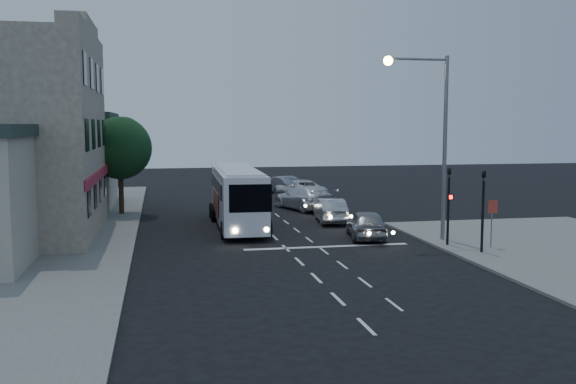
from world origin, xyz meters
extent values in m
plane|color=black|center=(0.00, 0.00, 0.00)|extent=(120.00, 120.00, 0.00)
cube|color=slate|center=(-13.00, 8.00, 0.06)|extent=(12.00, 50.00, 0.12)
cube|color=silver|center=(0.00, -10.00, 0.01)|extent=(0.12, 1.60, 0.01)
cube|color=silver|center=(0.00, -7.00, 0.01)|extent=(0.12, 1.60, 0.01)
cube|color=silver|center=(0.00, -4.00, 0.01)|extent=(0.12, 1.60, 0.01)
cube|color=silver|center=(0.00, -1.00, 0.01)|extent=(0.12, 1.60, 0.01)
cube|color=silver|center=(0.00, 2.00, 0.01)|extent=(0.12, 1.60, 0.01)
cube|color=silver|center=(0.00, 5.00, 0.01)|extent=(0.12, 1.60, 0.01)
cube|color=silver|center=(0.00, 8.00, 0.01)|extent=(0.12, 1.60, 0.01)
cube|color=silver|center=(0.00, 11.00, 0.01)|extent=(0.12, 1.60, 0.01)
cube|color=silver|center=(0.00, 14.00, 0.01)|extent=(0.12, 1.60, 0.01)
cube|color=silver|center=(0.00, 17.00, 0.01)|extent=(0.12, 1.60, 0.01)
cube|color=silver|center=(1.60, -8.00, 0.01)|extent=(0.10, 1.50, 0.01)
cube|color=silver|center=(1.60, -5.00, 0.01)|extent=(0.10, 1.50, 0.01)
cube|color=silver|center=(1.60, -2.00, 0.01)|extent=(0.10, 1.50, 0.01)
cube|color=silver|center=(1.60, 1.00, 0.01)|extent=(0.10, 1.50, 0.01)
cube|color=silver|center=(1.60, 4.00, 0.01)|extent=(0.10, 1.50, 0.01)
cube|color=silver|center=(1.60, 7.00, 0.01)|extent=(0.10, 1.50, 0.01)
cube|color=silver|center=(1.60, 10.00, 0.01)|extent=(0.10, 1.50, 0.01)
cube|color=silver|center=(1.60, 13.00, 0.01)|extent=(0.10, 1.50, 0.01)
cube|color=silver|center=(1.60, 16.00, 0.01)|extent=(0.10, 1.50, 0.01)
cube|color=silver|center=(1.60, 19.00, 0.01)|extent=(0.10, 1.50, 0.01)
cube|color=silver|center=(2.00, 2.00, 0.01)|extent=(8.00, 0.35, 0.01)
cube|color=white|center=(-1.45, 8.93, 1.78)|extent=(2.60, 11.02, 2.92)
cube|color=white|center=(-1.45, 8.93, 3.29)|extent=(2.23, 10.64, 0.16)
cube|color=black|center=(-1.45, 3.49, 2.24)|extent=(2.10, 0.17, 1.37)
cube|color=black|center=(-0.30, 9.38, 2.37)|extent=(0.30, 9.13, 0.82)
cube|color=black|center=(-2.60, 9.38, 2.37)|extent=(0.30, 9.13, 0.82)
cube|color=maroon|center=(-0.29, 9.84, 1.37)|extent=(0.17, 5.02, 1.28)
cube|color=maroon|center=(-2.61, 9.84, 1.37)|extent=(0.17, 5.02, 1.28)
cylinder|color=black|center=(-2.59, 5.09, 0.46)|extent=(0.35, 0.92, 0.91)
cylinder|color=black|center=(-0.31, 5.09, 0.46)|extent=(0.35, 0.92, 0.91)
cylinder|color=black|center=(-2.59, 11.21, 0.46)|extent=(0.35, 0.92, 0.91)
cylinder|color=black|center=(-0.31, 11.21, 0.46)|extent=(0.35, 0.92, 0.91)
cylinder|color=black|center=(-2.59, 12.76, 0.46)|extent=(0.35, 0.92, 0.91)
cylinder|color=black|center=(-0.31, 12.76, 0.46)|extent=(0.35, 0.92, 0.91)
cylinder|color=#FFF2CC|center=(-2.23, 3.43, 0.68)|extent=(0.24, 0.05, 0.24)
cylinder|color=#FFF2CC|center=(-0.68, 3.43, 0.68)|extent=(0.24, 0.05, 0.24)
imported|color=gray|center=(4.56, 3.80, 0.74)|extent=(2.47, 4.55, 1.47)
imported|color=#BEBEBE|center=(4.18, 9.45, 0.71)|extent=(1.97, 4.45, 1.42)
imported|color=silver|center=(3.92, 15.38, 0.83)|extent=(3.91, 6.13, 1.65)
imported|color=silver|center=(4.67, 20.27, 0.82)|extent=(3.52, 6.23, 1.64)
imported|color=gray|center=(4.40, 25.69, 0.75)|extent=(2.89, 4.79, 1.49)
cylinder|color=black|center=(7.60, 0.80, 1.72)|extent=(0.12, 0.12, 3.20)
imported|color=black|center=(7.60, 0.80, 3.77)|extent=(0.15, 0.18, 0.90)
cube|color=black|center=(7.60, 0.62, 2.42)|extent=(0.25, 0.12, 0.30)
cube|color=#FF0C0C|center=(7.60, 0.55, 2.42)|extent=(0.16, 0.02, 0.18)
cylinder|color=black|center=(8.30, -1.20, 1.72)|extent=(0.12, 0.12, 3.20)
imported|color=black|center=(8.30, -1.20, 3.77)|extent=(0.18, 0.15, 0.90)
cylinder|color=slate|center=(9.30, -0.20, 1.12)|extent=(0.06, 0.06, 2.00)
cube|color=#B13527|center=(9.30, -0.27, 2.02)|extent=(0.45, 0.03, 0.60)
cylinder|color=slate|center=(8.00, 2.20, 4.62)|extent=(0.20, 0.20, 9.00)
cylinder|color=slate|center=(6.50, 2.20, 8.92)|extent=(3.00, 0.12, 0.12)
sphere|color=#FFBF59|center=(5.00, 2.20, 8.82)|extent=(0.44, 0.44, 0.44)
cube|color=#806C5C|center=(-9.50, 8.00, 10.37)|extent=(1.00, 12.00, 0.50)
cube|color=#806C5C|center=(-9.50, 8.00, 10.87)|extent=(1.00, 6.00, 0.50)
cube|color=#A62339|center=(-8.95, 8.00, 3.12)|extent=(0.15, 12.00, 0.50)
cube|color=black|center=(-8.98, 3.50, 2.32)|extent=(0.06, 1.30, 1.50)
cube|color=black|center=(-8.98, 6.50, 2.32)|extent=(0.06, 1.30, 1.50)
cube|color=black|center=(-8.98, 9.50, 2.32)|extent=(0.06, 1.30, 1.50)
cube|color=black|center=(-8.98, 12.50, 2.32)|extent=(0.06, 1.30, 1.50)
cube|color=black|center=(-8.98, 3.50, 5.32)|extent=(0.06, 1.30, 1.50)
cube|color=black|center=(-8.98, 6.50, 5.32)|extent=(0.06, 1.30, 1.50)
cube|color=black|center=(-8.98, 9.50, 5.32)|extent=(0.06, 1.30, 1.50)
cube|color=black|center=(-8.98, 12.50, 5.32)|extent=(0.06, 1.30, 1.50)
cube|color=black|center=(-8.98, 3.50, 8.32)|extent=(0.06, 1.30, 1.50)
cube|color=black|center=(-8.98, 6.50, 8.32)|extent=(0.06, 1.30, 1.50)
cube|color=black|center=(-8.98, 9.50, 8.32)|extent=(0.06, 1.30, 1.50)
cube|color=black|center=(-8.98, 12.50, 8.32)|extent=(0.06, 1.30, 1.50)
cube|color=#BEA98D|center=(-13.50, 20.00, 3.12)|extent=(9.00, 9.00, 6.00)
cube|color=#273732|center=(-13.50, 20.00, 6.37)|extent=(9.40, 9.40, 0.50)
cylinder|color=black|center=(-8.20, 15.00, 1.52)|extent=(0.32, 0.32, 2.80)
sphere|color=#12421D|center=(-8.20, 15.00, 4.32)|extent=(4.00, 4.00, 4.00)
sphere|color=#1C381B|center=(-8.00, 15.60, 5.02)|extent=(2.60, 2.60, 2.60)
sphere|color=#12421D|center=(-8.50, 14.40, 4.72)|extent=(2.40, 2.40, 2.40)
camera|label=1|loc=(-5.75, -27.16, 5.79)|focal=40.00mm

